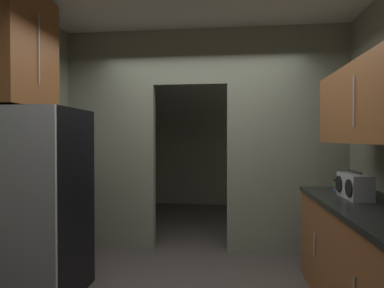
{
  "coord_description": "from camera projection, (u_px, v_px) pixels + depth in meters",
  "views": [
    {
      "loc": [
        0.34,
        -2.81,
        1.44
      ],
      "look_at": [
        -0.08,
        0.85,
        1.38
      ],
      "focal_mm": 30.69,
      "sensor_mm": 36.0,
      "label": 1
    }
  ],
  "objects": [
    {
      "name": "kitchen_partition",
      "position": [
        206.0,
        133.0,
        4.23
      ],
      "size": [
        3.59,
        0.12,
        2.84
      ],
      "color": "gray",
      "rests_on": "ground"
    },
    {
      "name": "upper_cabinet_fridgeside",
      "position": [
        21.0,
        50.0,
        3.09
      ],
      "size": [
        0.36,
        0.78,
        1.08
      ],
      "color": "brown"
    },
    {
      "name": "boombox",
      "position": [
        354.0,
        186.0,
        2.82
      ],
      "size": [
        0.18,
        0.41,
        0.24
      ],
      "color": "#B2B2B7",
      "rests_on": "lower_cabinet_run"
    },
    {
      "name": "upper_cabinet_counterside",
      "position": [
        380.0,
        101.0,
        2.42
      ],
      "size": [
        0.36,
        1.94,
        0.64
      ],
      "color": "brown"
    },
    {
      "name": "adjoining_room_shell",
      "position": [
        211.0,
        140.0,
        6.26
      ],
      "size": [
        3.59,
        3.02,
        2.84
      ],
      "color": "gray",
      "rests_on": "ground"
    },
    {
      "name": "refrigerator",
      "position": [
        40.0,
        203.0,
        2.98
      ],
      "size": [
        0.71,
        0.78,
        1.71
      ],
      "color": "black",
      "rests_on": "ground"
    },
    {
      "name": "book_stack",
      "position": [
        342.0,
        186.0,
        3.18
      ],
      "size": [
        0.14,
        0.17,
        0.12
      ],
      "color": "#2D609E",
      "rests_on": "lower_cabinet_run"
    },
    {
      "name": "lower_cabinet_run",
      "position": [
        378.0,
        269.0,
        2.44
      ],
      "size": [
        0.7,
        2.15,
        0.92
      ],
      "color": "brown",
      "rests_on": "ground"
    }
  ]
}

